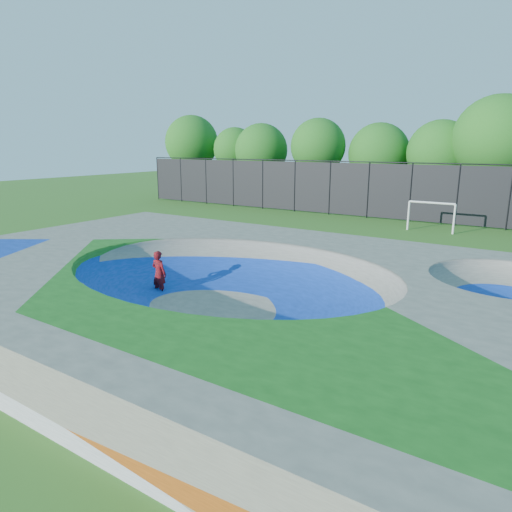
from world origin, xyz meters
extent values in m
plane|color=#2D5F1A|center=(0.00, 0.00, 0.00)|extent=(120.00, 120.00, 0.00)
cube|color=gray|center=(0.00, 0.00, 0.75)|extent=(22.00, 14.00, 1.50)
imported|color=red|center=(-2.95, -0.04, 0.82)|extent=(0.60, 0.39, 1.63)
cube|color=black|center=(-2.95, -0.04, 0.03)|extent=(0.80, 0.32, 0.05)
cylinder|color=silver|center=(0.80, 17.83, 0.89)|extent=(0.12, 0.12, 1.78)
cylinder|color=silver|center=(3.47, 17.83, 0.89)|extent=(0.12, 0.12, 1.78)
cylinder|color=silver|center=(2.13, 17.83, 1.78)|extent=(2.67, 0.12, 0.12)
cylinder|color=black|center=(-24.00, 21.00, 2.00)|extent=(0.09, 0.09, 4.00)
cylinder|color=black|center=(-21.00, 21.00, 2.00)|extent=(0.09, 0.09, 4.00)
cylinder|color=black|center=(-18.00, 21.00, 2.00)|extent=(0.09, 0.09, 4.00)
cylinder|color=black|center=(-15.00, 21.00, 2.00)|extent=(0.09, 0.09, 4.00)
cylinder|color=black|center=(-12.00, 21.00, 2.00)|extent=(0.09, 0.09, 4.00)
cylinder|color=black|center=(-9.00, 21.00, 2.00)|extent=(0.09, 0.09, 4.00)
cylinder|color=black|center=(-6.00, 21.00, 2.00)|extent=(0.09, 0.09, 4.00)
cylinder|color=black|center=(-3.00, 21.00, 2.00)|extent=(0.09, 0.09, 4.00)
cylinder|color=black|center=(0.00, 21.00, 2.00)|extent=(0.09, 0.09, 4.00)
cylinder|color=black|center=(3.00, 21.00, 2.00)|extent=(0.09, 0.09, 4.00)
cylinder|color=black|center=(6.00, 21.00, 2.00)|extent=(0.09, 0.09, 4.00)
cube|color=black|center=(0.00, 21.00, 2.00)|extent=(48.00, 0.03, 3.80)
cylinder|color=black|center=(0.00, 21.00, 4.00)|extent=(48.00, 0.08, 0.08)
cylinder|color=#453022|center=(-23.75, 25.85, 1.69)|extent=(0.44, 0.44, 3.39)
sphere|color=#1D6019|center=(-23.75, 25.85, 5.43)|extent=(5.44, 5.44, 5.44)
cylinder|color=#453022|center=(-18.60, 26.27, 1.60)|extent=(0.44, 0.44, 3.20)
sphere|color=#1D6019|center=(-18.60, 26.27, 4.77)|extent=(4.19, 4.19, 4.19)
cylinder|color=#453022|center=(-14.84, 25.18, 1.44)|extent=(0.44, 0.44, 2.88)
sphere|color=#1D6019|center=(-14.84, 25.18, 4.69)|extent=(4.83, 4.83, 4.83)
cylinder|color=#453022|center=(-9.08, 25.15, 1.67)|extent=(0.44, 0.44, 3.33)
sphere|color=#1D6019|center=(-9.08, 25.15, 5.08)|extent=(4.65, 4.65, 4.65)
cylinder|color=#453022|center=(-4.31, 26.71, 1.31)|extent=(0.44, 0.44, 2.62)
sphere|color=#1D6019|center=(-4.31, 26.71, 4.49)|extent=(4.98, 4.98, 4.98)
cylinder|color=#453022|center=(0.63, 25.96, 1.41)|extent=(0.44, 0.44, 2.81)
sphere|color=#1D6019|center=(0.63, 25.96, 4.62)|extent=(4.84, 4.84, 4.84)
cylinder|color=#453022|center=(4.45, 25.15, 1.70)|extent=(0.44, 0.44, 3.39)
sphere|color=#1D6019|center=(4.45, 25.15, 5.61)|extent=(5.91, 5.91, 5.91)
camera|label=1|loc=(8.29, -11.01, 5.20)|focal=32.00mm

